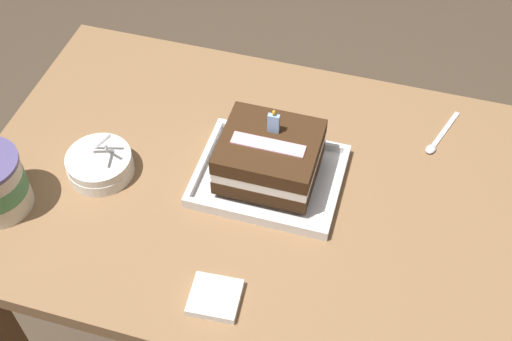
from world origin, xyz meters
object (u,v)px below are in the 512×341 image
at_px(foil_tray, 269,177).
at_px(napkin_pile, 215,297).
at_px(birthday_cake, 270,156).
at_px(bowl_stack, 100,164).
at_px(serving_spoon_near_tray, 437,141).

xyz_separation_m(foil_tray, napkin_pile, (-0.02, -0.28, 0.00)).
relative_size(birthday_cake, napkin_pile, 2.02).
xyz_separation_m(foil_tray, bowl_stack, (-0.33, -0.07, 0.02)).
bearing_deg(foil_tray, serving_spoon_near_tray, 32.23).
relative_size(bowl_stack, serving_spoon_near_tray, 0.91).
bearing_deg(bowl_stack, foil_tray, 12.70).
height_order(bowl_stack, napkin_pile, bowl_stack).
bearing_deg(serving_spoon_near_tray, foil_tray, -147.77).
distance_m(bowl_stack, serving_spoon_near_tray, 0.69).
height_order(birthday_cake, napkin_pile, birthday_cake).
relative_size(foil_tray, bowl_stack, 2.16).
distance_m(birthday_cake, serving_spoon_near_tray, 0.37).
bearing_deg(napkin_pile, serving_spoon_near_tray, 55.72).
height_order(serving_spoon_near_tray, napkin_pile, napkin_pile).
distance_m(foil_tray, serving_spoon_near_tray, 0.36).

